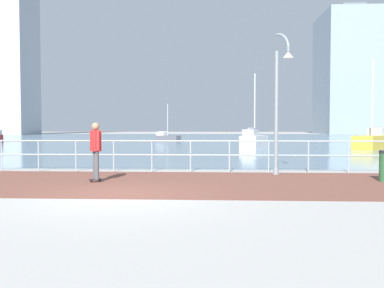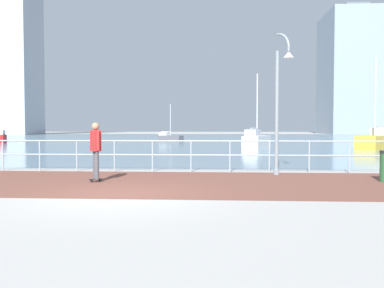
{
  "view_description": "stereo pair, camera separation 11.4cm",
  "coord_description": "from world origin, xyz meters",
  "px_view_note": "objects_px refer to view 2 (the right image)",
  "views": [
    {
      "loc": [
        2.21,
        -9.44,
        1.6
      ],
      "look_at": [
        1.56,
        3.09,
        1.1
      ],
      "focal_mm": 38.03,
      "sensor_mm": 36.0,
      "label": 1
    },
    {
      "loc": [
        2.32,
        -9.44,
        1.6
      ],
      "look_at": [
        1.56,
        3.09,
        1.1
      ],
      "focal_mm": 38.03,
      "sensor_mm": 36.0,
      "label": 2
    }
  ],
  "objects_px": {
    "sailboat_ivory": "(170,138)",
    "lamppost": "(281,97)",
    "sailboat_red": "(375,141)",
    "sailboat_white": "(256,140)",
    "skateboarder": "(96,146)"
  },
  "relations": [
    {
      "from": "sailboat_white",
      "to": "sailboat_red",
      "type": "xyz_separation_m",
      "value": [
        8.6,
        -2.88,
        0.06
      ]
    },
    {
      "from": "sailboat_white",
      "to": "lamppost",
      "type": "bearing_deg",
      "value": -93.33
    },
    {
      "from": "skateboarder",
      "to": "lamppost",
      "type": "bearing_deg",
      "value": 19.9
    },
    {
      "from": "lamppost",
      "to": "sailboat_white",
      "type": "xyz_separation_m",
      "value": [
        1.18,
        20.35,
        -2.06
      ]
    },
    {
      "from": "lamppost",
      "to": "sailboat_red",
      "type": "xyz_separation_m",
      "value": [
        9.78,
        17.47,
        -2.01
      ]
    },
    {
      "from": "sailboat_white",
      "to": "sailboat_ivory",
      "type": "bearing_deg",
      "value": 122.33
    },
    {
      "from": "lamppost",
      "to": "sailboat_white",
      "type": "height_order",
      "value": "sailboat_white"
    },
    {
      "from": "sailboat_white",
      "to": "sailboat_ivory",
      "type": "height_order",
      "value": "sailboat_white"
    },
    {
      "from": "sailboat_ivory",
      "to": "lamppost",
      "type": "bearing_deg",
      "value": -77.32
    },
    {
      "from": "sailboat_red",
      "to": "sailboat_ivory",
      "type": "relative_size",
      "value": 1.51
    },
    {
      "from": "lamppost",
      "to": "sailboat_ivory",
      "type": "distance_m",
      "value": 35.4
    },
    {
      "from": "skateboarder",
      "to": "sailboat_white",
      "type": "bearing_deg",
      "value": 72.93
    },
    {
      "from": "lamppost",
      "to": "sailboat_ivory",
      "type": "xyz_separation_m",
      "value": [
        -7.75,
        34.47,
        -2.22
      ]
    },
    {
      "from": "lamppost",
      "to": "sailboat_red",
      "type": "height_order",
      "value": "sailboat_red"
    },
    {
      "from": "skateboarder",
      "to": "sailboat_white",
      "type": "distance_m",
      "value": 23.45
    }
  ]
}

